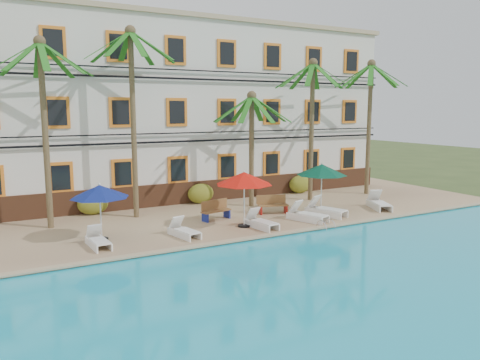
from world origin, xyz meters
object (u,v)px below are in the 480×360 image
palm_c (252,131)px  lounger_a (98,240)px  palm_a (44,107)px  palm_d (312,110)px  palm_e (370,109)px  lounger_d (307,214)px  lounger_b (184,230)px  palm_b (133,98)px  bench_left (215,210)px  bench_right (273,204)px  umbrella_red (244,179)px  lounger_e (325,209)px  pool_ladder (326,228)px  umbrella_green (322,170)px  umbrella_blue (100,192)px  lounger_c (261,222)px  lounger_f (379,203)px

palm_c → lounger_a: 10.33m
palm_a → palm_d: palm_a is taller
palm_e → lounger_d: (-7.50, -3.97, -4.87)m
lounger_a → lounger_b: lounger_b is taller
palm_b → palm_d: (9.99, -0.57, -0.58)m
palm_c → bench_left: 5.05m
bench_right → lounger_b: bearing=-161.2°
palm_e → umbrella_red: (-10.61, -3.54, -3.01)m
palm_d → bench_left: 8.48m
lounger_e → pool_ladder: (-1.50, -1.91, -0.31)m
palm_d → bench_right: bearing=-152.6°
palm_a → umbrella_green: 13.16m
umbrella_red → umbrella_green: (4.83, 0.69, 0.00)m
umbrella_red → palm_d: bearing=29.6°
umbrella_blue → palm_c: bearing=18.5°
palm_b → pool_ladder: palm_b is taller
palm_c → lounger_e: 5.63m
lounger_d → pool_ladder: bearing=-92.4°
lounger_d → bench_right: 2.15m
lounger_c → umbrella_red: bearing=136.3°
lounger_a → lounger_f: size_ratio=0.81×
lounger_e → bench_right: 2.59m
lounger_c → pool_ladder: (2.50, -1.41, -0.27)m
lounger_f → palm_a: bearing=165.7°
umbrella_red → bench_left: bearing=106.7°
palm_e → lounger_b: (-13.57, -3.79, -4.91)m
bench_right → lounger_f: bearing=-17.5°
umbrella_blue → lounger_f: size_ratio=1.09×
lounger_b → pool_ladder: (6.01, -1.68, -0.26)m
umbrella_green → bench_left: bearing=168.1°
lounger_a → lounger_f: (14.37, -0.05, 0.05)m
palm_a → lounger_f: (15.58, -3.99, -4.94)m
palm_a → umbrella_red: (7.56, -3.90, -3.09)m
umbrella_blue → lounger_a: bearing=-110.1°
palm_a → pool_ladder: 13.19m
bench_right → pool_ladder: bench_right is taller
bench_right → lounger_a: bearing=-169.4°
lounger_b → lounger_d: bearing=-1.8°
palm_a → lounger_d: 12.53m
palm_e → lounger_a: 18.01m
palm_a → palm_c: (10.07, -0.18, -1.23)m
lounger_e → umbrella_blue: bearing=175.3°
palm_d → lounger_a: (-12.69, -3.63, -4.84)m
umbrella_blue → pool_ladder: bearing=-17.0°
pool_ladder → umbrella_red: bearing=147.7°
palm_e → bench_left: 12.22m
bench_right → pool_ladder: 3.63m
umbrella_red → lounger_d: umbrella_red is taller
bench_right → lounger_e: bearing=-39.6°
palm_a → lounger_c: size_ratio=4.43×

